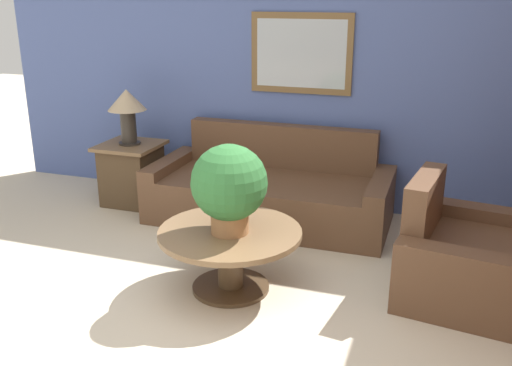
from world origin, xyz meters
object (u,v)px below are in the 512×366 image
Objects in this scene: couch_main at (270,192)px; side_table at (132,173)px; potted_plant_on_table at (229,185)px; armchair at (467,259)px; table_lamp at (127,106)px; coffee_table at (230,247)px.

couch_main reaches higher than side_table.
potted_plant_on_table is at bearing -84.08° from couch_main.
side_table is at bearing -178.92° from couch_main.
side_table is at bearing 83.09° from armchair.
couch_main is 1.56m from potted_plant_on_table.
table_lamp reaches higher than side_table.
potted_plant_on_table reaches higher than couch_main.
table_lamp reaches higher than coffee_table.
table_lamp is (-1.63, 1.39, 0.67)m from coffee_table.
couch_main is at bearing 95.55° from coffee_table.
couch_main is 1.43m from coffee_table.
armchair is at bearing 17.08° from coffee_table.
armchair reaches higher than side_table.
armchair is 3.46m from table_lamp.
coffee_table is 2.14m from side_table.
side_table is at bearing 139.55° from coffee_table.
side_table reaches higher than coffee_table.
table_lamp is at bearing 139.12° from potted_plant_on_table.
coffee_table is 1.65× the size of side_table.
side_table is (-1.63, 1.39, -0.02)m from coffee_table.
armchair is 1.71m from coffee_table.
table_lamp reaches higher than couch_main.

